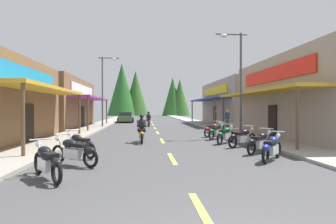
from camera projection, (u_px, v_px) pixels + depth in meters
name	position (u px, v px, depth m)	size (l,w,h in m)	color
ground	(154.00, 126.00, 29.90)	(9.39, 84.22, 0.10)	#424244
sidewalk_left	(98.00, 126.00, 29.39)	(2.41, 84.22, 0.12)	gray
sidewalk_right	(207.00, 125.00, 30.41)	(2.41, 84.22, 0.12)	#9E9991
centerline_dashes	(153.00, 125.00, 32.11)	(0.16, 58.23, 0.01)	#E0C64C
storefront_left_far	(47.00, 103.00, 27.15)	(8.70, 12.81, 4.73)	brown
storefront_right_far	(242.00, 103.00, 32.17)	(8.38, 13.88, 5.00)	gray
streetlamp_left	(105.00, 82.00, 27.10)	(2.02, 0.30, 6.92)	#474C51
streetlamp_right	(236.00, 71.00, 17.59)	(2.02, 0.30, 6.67)	#474C51
motorcycle_parked_right_0	(272.00, 147.00, 9.91)	(1.49, 1.67, 1.04)	black
motorcycle_parked_right_1	(260.00, 142.00, 11.49)	(1.72, 1.43, 1.04)	black
motorcycle_parked_right_2	(242.00, 137.00, 13.44)	(1.84, 1.26, 1.04)	black
motorcycle_parked_right_3	(226.00, 134.00, 14.81)	(1.45, 1.70, 1.04)	black
motorcycle_parked_right_4	(217.00, 131.00, 16.90)	(1.46, 1.70, 1.04)	black
motorcycle_parked_right_5	(213.00, 129.00, 18.36)	(1.63, 1.54, 1.04)	black
motorcycle_parked_left_0	(47.00, 161.00, 7.31)	(1.33, 1.80, 1.04)	black
motorcycle_parked_left_1	(74.00, 151.00, 9.07)	(1.82, 1.30, 1.04)	black
motorcycle_parked_left_2	(80.00, 144.00, 10.72)	(1.55, 1.61, 1.04)	black
rider_cruising_lead	(142.00, 131.00, 15.19)	(0.60, 2.14, 1.57)	black
rider_cruising_trailing	(149.00, 120.00, 28.90)	(0.60, 2.14, 1.57)	black
pedestrian_by_shop	(215.00, 117.00, 27.98)	(0.28, 0.57, 1.72)	maroon
pedestrian_browsing	(227.00, 118.00, 24.78)	(0.49, 0.41, 1.77)	#3F593F
parked_car_curbside	(126.00, 117.00, 37.31)	(2.11, 4.32, 1.40)	#4C723F
treeline_backdrop	(139.00, 93.00, 73.06)	(21.62, 9.29, 13.70)	#2E5D23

